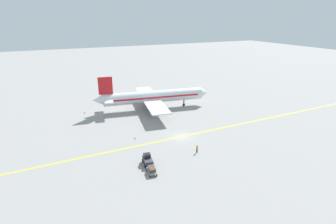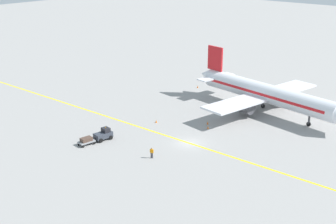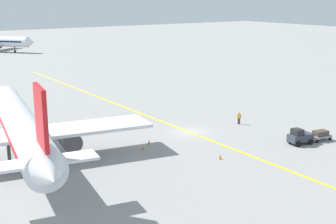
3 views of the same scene
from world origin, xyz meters
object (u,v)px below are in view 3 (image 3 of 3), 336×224
object	(u,v)px
airplane_at_gate	(21,128)
traffic_cone_by_wingtip	(149,142)
baggage_tug_dark	(300,137)
traffic_cone_far_edge	(220,157)
traffic_cone_near_nose	(143,148)
baggage_cart_trailing	(320,134)
ground_crew_worker	(239,118)

from	to	relation	value
airplane_at_gate	traffic_cone_by_wingtip	size ratio (longest dim) A/B	64.44
airplane_at_gate	baggage_tug_dark	world-z (taller)	airplane_at_gate
traffic_cone_far_edge	traffic_cone_near_nose	bearing A→B (deg)	125.51
airplane_at_gate	traffic_cone_near_nose	distance (m)	13.70
airplane_at_gate	baggage_tug_dark	size ratio (longest dim) A/B	11.15
baggage_cart_trailing	traffic_cone_by_wingtip	xyz separation A→B (m)	(-18.36, 10.64, -0.49)
baggage_cart_trailing	ground_crew_worker	xyz separation A→B (m)	(-3.14, 11.30, 0.15)
baggage_tug_dark	baggage_cart_trailing	world-z (taller)	baggage_tug_dark
ground_crew_worker	airplane_at_gate	bearing A→B (deg)	175.79
baggage_tug_dark	baggage_cart_trailing	distance (m)	3.30
traffic_cone_near_nose	traffic_cone_far_edge	world-z (taller)	same
traffic_cone_near_nose	ground_crew_worker	bearing A→B (deg)	6.76
traffic_cone_by_wingtip	baggage_tug_dark	bearing A→B (deg)	-34.00
baggage_cart_trailing	traffic_cone_far_edge	world-z (taller)	baggage_cart_trailing
traffic_cone_near_nose	traffic_cone_far_edge	distance (m)	9.26
baggage_cart_trailing	traffic_cone_by_wingtip	bearing A→B (deg)	149.91
baggage_tug_dark	traffic_cone_far_edge	world-z (taller)	baggage_tug_dark
ground_crew_worker	traffic_cone_near_nose	distance (m)	17.09
ground_crew_worker	traffic_cone_by_wingtip	bearing A→B (deg)	-177.50
traffic_cone_near_nose	traffic_cone_far_edge	size ratio (longest dim) A/B	1.00
baggage_tug_dark	ground_crew_worker	world-z (taller)	baggage_tug_dark
traffic_cone_near_nose	traffic_cone_by_wingtip	world-z (taller)	same
baggage_tug_dark	baggage_cart_trailing	bearing A→B (deg)	-8.00
traffic_cone_by_wingtip	baggage_cart_trailing	bearing A→B (deg)	-30.09
ground_crew_worker	baggage_cart_trailing	bearing A→B (deg)	-74.48
ground_crew_worker	traffic_cone_by_wingtip	world-z (taller)	ground_crew_worker
baggage_cart_trailing	ground_crew_worker	size ratio (longest dim) A/B	1.65
traffic_cone_by_wingtip	traffic_cone_far_edge	world-z (taller)	same
traffic_cone_far_edge	airplane_at_gate	bearing A→B (deg)	146.86
airplane_at_gate	baggage_tug_dark	distance (m)	32.29
baggage_tug_dark	baggage_cart_trailing	size ratio (longest dim) A/B	1.15
traffic_cone_near_nose	traffic_cone_far_edge	bearing A→B (deg)	-54.49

